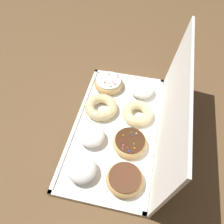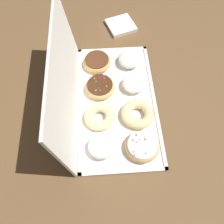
{
  "view_description": "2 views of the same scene",
  "coord_description": "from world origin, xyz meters",
  "px_view_note": "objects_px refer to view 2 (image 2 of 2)",
  "views": [
    {
      "loc": [
        0.45,
        0.09,
        0.69
      ],
      "look_at": [
        -0.03,
        -0.02,
        0.06
      ],
      "focal_mm": 38.19,
      "sensor_mm": 36.0,
      "label": 1
    },
    {
      "loc": [
        -0.46,
        0.05,
        0.75
      ],
      "look_at": [
        -0.06,
        0.02,
        0.04
      ],
      "focal_mm": 38.37,
      "sensor_mm": 36.0,
      "label": 2
    }
  ],
  "objects_px": {
    "powdered_filled_donut_2": "(133,84)",
    "chocolate_frosted_donut_7": "(97,62)",
    "powdered_filled_donut_4": "(102,146)",
    "napkin_stack": "(121,25)",
    "donut_box": "(117,103)",
    "cruller_donut_1": "(138,114)",
    "powdered_filled_donut_3": "(129,59)",
    "sprinkle_donut_0": "(142,147)",
    "cruller_donut_5": "(100,116)",
    "sprinkle_donut_6": "(100,87)"
  },
  "relations": [
    {
      "from": "powdered_filled_donut_2",
      "to": "chocolate_frosted_donut_7",
      "type": "bearing_deg",
      "value": 48.15
    },
    {
      "from": "powdered_filled_donut_4",
      "to": "napkin_stack",
      "type": "relative_size",
      "value": 0.77
    },
    {
      "from": "donut_box",
      "to": "cruller_donut_1",
      "type": "xyz_separation_m",
      "value": [
        -0.06,
        -0.07,
        0.02
      ]
    },
    {
      "from": "chocolate_frosted_donut_7",
      "to": "napkin_stack",
      "type": "relative_size",
      "value": 0.95
    },
    {
      "from": "cruller_donut_1",
      "to": "powdered_filled_donut_3",
      "type": "distance_m",
      "value": 0.25
    },
    {
      "from": "sprinkle_donut_0",
      "to": "powdered_filled_donut_4",
      "type": "height_order",
      "value": "powdered_filled_donut_4"
    },
    {
      "from": "powdered_filled_donut_2",
      "to": "powdered_filled_donut_4",
      "type": "bearing_deg",
      "value": 151.73
    },
    {
      "from": "donut_box",
      "to": "chocolate_frosted_donut_7",
      "type": "distance_m",
      "value": 0.19
    },
    {
      "from": "powdered_filled_donut_4",
      "to": "napkin_stack",
      "type": "height_order",
      "value": "powdered_filled_donut_4"
    },
    {
      "from": "chocolate_frosted_donut_7",
      "to": "cruller_donut_1",
      "type": "bearing_deg",
      "value": -151.56
    },
    {
      "from": "napkin_stack",
      "to": "powdered_filled_donut_2",
      "type": "bearing_deg",
      "value": -177.12
    },
    {
      "from": "sprinkle_donut_0",
      "to": "cruller_donut_5",
      "type": "xyz_separation_m",
      "value": [
        0.12,
        0.13,
        -0.0
      ]
    },
    {
      "from": "powdered_filled_donut_3",
      "to": "cruller_donut_5",
      "type": "distance_m",
      "value": 0.28
    },
    {
      "from": "powdered_filled_donut_2",
      "to": "chocolate_frosted_donut_7",
      "type": "distance_m",
      "value": 0.18
    },
    {
      "from": "powdered_filled_donut_2",
      "to": "cruller_donut_5",
      "type": "xyz_separation_m",
      "value": [
        -0.13,
        0.13,
        -0.0
      ]
    },
    {
      "from": "cruller_donut_1",
      "to": "powdered_filled_donut_2",
      "type": "xyz_separation_m",
      "value": [
        0.13,
        0.0,
        0.0
      ]
    },
    {
      "from": "cruller_donut_5",
      "to": "sprinkle_donut_0",
      "type": "bearing_deg",
      "value": -132.21
    },
    {
      "from": "cruller_donut_1",
      "to": "sprinkle_donut_6",
      "type": "distance_m",
      "value": 0.18
    },
    {
      "from": "powdered_filled_donut_3",
      "to": "powdered_filled_donut_4",
      "type": "xyz_separation_m",
      "value": [
        -0.36,
        0.13,
        -0.0
      ]
    },
    {
      "from": "cruller_donut_5",
      "to": "donut_box",
      "type": "bearing_deg",
      "value": -44.72
    },
    {
      "from": "powdered_filled_donut_2",
      "to": "napkin_stack",
      "type": "relative_size",
      "value": 0.75
    },
    {
      "from": "powdered_filled_donut_4",
      "to": "cruller_donut_5",
      "type": "xyz_separation_m",
      "value": [
        0.11,
        0.0,
        -0.0
      ]
    },
    {
      "from": "sprinkle_donut_6",
      "to": "cruller_donut_5",
      "type": "bearing_deg",
      "value": 177.29
    },
    {
      "from": "powdered_filled_donut_3",
      "to": "powdered_filled_donut_4",
      "type": "bearing_deg",
      "value": 160.66
    },
    {
      "from": "cruller_donut_5",
      "to": "chocolate_frosted_donut_7",
      "type": "height_order",
      "value": "same"
    },
    {
      "from": "powdered_filled_donut_2",
      "to": "powdered_filled_donut_3",
      "type": "bearing_deg",
      "value": 1.61
    },
    {
      "from": "donut_box",
      "to": "powdered_filled_donut_3",
      "type": "distance_m",
      "value": 0.19
    },
    {
      "from": "powdered_filled_donut_2",
      "to": "cruller_donut_1",
      "type": "bearing_deg",
      "value": -179.67
    },
    {
      "from": "chocolate_frosted_donut_7",
      "to": "cruller_donut_5",
      "type": "bearing_deg",
      "value": -179.75
    },
    {
      "from": "donut_box",
      "to": "napkin_stack",
      "type": "height_order",
      "value": "napkin_stack"
    },
    {
      "from": "donut_box",
      "to": "cruller_donut_1",
      "type": "distance_m",
      "value": 0.1
    },
    {
      "from": "sprinkle_donut_0",
      "to": "napkin_stack",
      "type": "bearing_deg",
      "value": 1.75
    },
    {
      "from": "powdered_filled_donut_3",
      "to": "napkin_stack",
      "type": "xyz_separation_m",
      "value": [
        0.23,
        0.01,
        -0.03
      ]
    },
    {
      "from": "napkin_stack",
      "to": "cruller_donut_5",
      "type": "bearing_deg",
      "value": 166.5
    },
    {
      "from": "powdered_filled_donut_2",
      "to": "chocolate_frosted_donut_7",
      "type": "xyz_separation_m",
      "value": [
        0.12,
        0.13,
        -0.0
      ]
    },
    {
      "from": "powdered_filled_donut_2",
      "to": "powdered_filled_donut_4",
      "type": "relative_size",
      "value": 0.97
    },
    {
      "from": "cruller_donut_1",
      "to": "napkin_stack",
      "type": "distance_m",
      "value": 0.47
    },
    {
      "from": "powdered_filled_donut_2",
      "to": "sprinkle_donut_6",
      "type": "height_order",
      "value": "powdered_filled_donut_2"
    },
    {
      "from": "donut_box",
      "to": "cruller_donut_1",
      "type": "relative_size",
      "value": 4.53
    },
    {
      "from": "donut_box",
      "to": "chocolate_frosted_donut_7",
      "type": "height_order",
      "value": "chocolate_frosted_donut_7"
    },
    {
      "from": "sprinkle_donut_0",
      "to": "sprinkle_donut_6",
      "type": "bearing_deg",
      "value": 27.33
    },
    {
      "from": "donut_box",
      "to": "powdered_filled_donut_4",
      "type": "height_order",
      "value": "powdered_filled_donut_4"
    },
    {
      "from": "powdered_filled_donut_4",
      "to": "powdered_filled_donut_3",
      "type": "bearing_deg",
      "value": -19.34
    },
    {
      "from": "powdered_filled_donut_4",
      "to": "cruller_donut_5",
      "type": "bearing_deg",
      "value": 0.78
    },
    {
      "from": "donut_box",
      "to": "cruller_donut_1",
      "type": "height_order",
      "value": "cruller_donut_1"
    },
    {
      "from": "sprinkle_donut_6",
      "to": "powdered_filled_donut_3",
      "type": "bearing_deg",
      "value": -44.72
    },
    {
      "from": "cruller_donut_5",
      "to": "napkin_stack",
      "type": "bearing_deg",
      "value": -13.5
    },
    {
      "from": "donut_box",
      "to": "napkin_stack",
      "type": "distance_m",
      "value": 0.41
    },
    {
      "from": "donut_box",
      "to": "powdered_filled_donut_2",
      "type": "xyz_separation_m",
      "value": [
        0.06,
        -0.07,
        0.03
      ]
    },
    {
      "from": "donut_box",
      "to": "chocolate_frosted_donut_7",
      "type": "relative_size",
      "value": 4.85
    }
  ]
}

